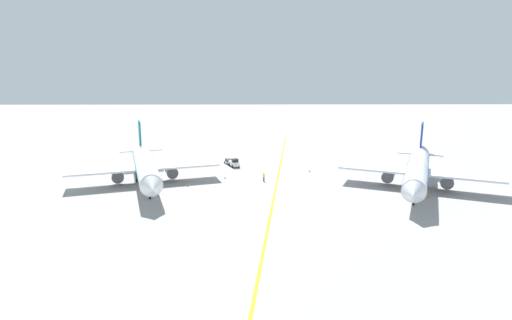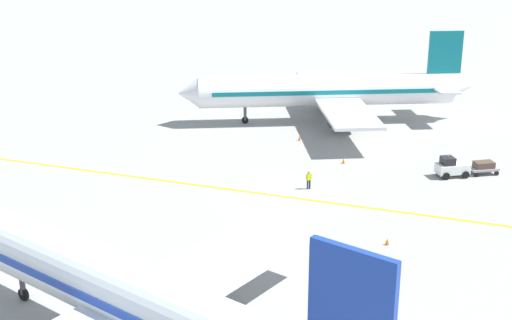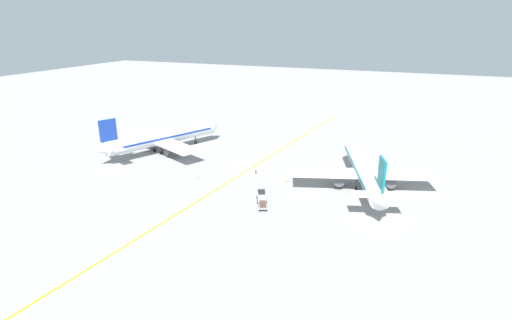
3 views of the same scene
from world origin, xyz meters
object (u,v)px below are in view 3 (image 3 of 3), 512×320
at_px(airplane_at_gate, 162,138).
at_px(baggage_tug_white, 262,196).
at_px(traffic_cone_far_edge, 177,144).
at_px(airplane_adjacent_stand, 364,170).
at_px(traffic_cone_by_wingtip, 324,176).
at_px(ground_crew_worker, 256,170).
at_px(traffic_cone_mid_apron, 198,178).
at_px(baggage_cart_trailing, 263,205).
at_px(traffic_cone_near_nose, 286,181).

xyz_separation_m(airplane_at_gate, baggage_tug_white, (33.93, -17.88, -2.81)).
bearing_deg(traffic_cone_far_edge, airplane_adjacent_stand, -11.22).
relative_size(baggage_tug_white, traffic_cone_by_wingtip, 6.10).
height_order(ground_crew_worker, traffic_cone_by_wingtip, ground_crew_worker).
relative_size(airplane_at_gate, airplane_adjacent_stand, 0.97).
bearing_deg(airplane_at_gate, traffic_cone_mid_apron, -36.30).
distance_m(baggage_tug_white, traffic_cone_far_edge, 41.20).
bearing_deg(airplane_adjacent_stand, traffic_cone_mid_apron, -164.95).
distance_m(baggage_tug_white, baggage_cart_trailing, 3.30).
bearing_deg(traffic_cone_by_wingtip, baggage_tug_white, -116.80).
distance_m(airplane_adjacent_stand, traffic_cone_far_edge, 51.14).
bearing_deg(traffic_cone_far_edge, airplane_at_gate, -92.16).
distance_m(airplane_adjacent_stand, baggage_tug_white, 21.53).
relative_size(ground_crew_worker, traffic_cone_by_wingtip, 3.05).
bearing_deg(traffic_cone_far_edge, baggage_tug_white, -35.08).
bearing_deg(airplane_at_gate, traffic_cone_near_nose, -12.14).
height_order(airplane_at_gate, baggage_tug_white, airplane_at_gate).
height_order(traffic_cone_near_nose, traffic_cone_mid_apron, same).
distance_m(baggage_cart_trailing, traffic_cone_near_nose, 13.28).
relative_size(baggage_tug_white, traffic_cone_mid_apron, 6.10).
xyz_separation_m(airplane_at_gate, traffic_cone_near_nose, (35.36, -7.60, -3.43)).
height_order(traffic_cone_by_wingtip, traffic_cone_far_edge, same).
bearing_deg(traffic_cone_by_wingtip, traffic_cone_far_edge, 169.38).
xyz_separation_m(baggage_tug_white, traffic_cone_near_nose, (1.42, 10.28, -0.63)).
height_order(airplane_at_gate, ground_crew_worker, airplane_at_gate).
height_order(airplane_at_gate, airplane_adjacent_stand, same).
bearing_deg(traffic_cone_far_edge, traffic_cone_near_nose, -20.87).
bearing_deg(ground_crew_worker, traffic_cone_mid_apron, -143.10).
xyz_separation_m(airplane_adjacent_stand, traffic_cone_far_edge, (-50.05, 9.93, -3.43)).
xyz_separation_m(airplane_at_gate, traffic_cone_by_wingtip, (41.94, -2.03, -3.43)).
distance_m(airplane_adjacent_stand, baggage_cart_trailing, 22.63).
height_order(ground_crew_worker, traffic_cone_mid_apron, ground_crew_worker).
xyz_separation_m(baggage_cart_trailing, traffic_cone_far_edge, (-35.11, 26.66, -0.49)).
xyz_separation_m(traffic_cone_near_nose, traffic_cone_far_edge, (-35.14, 13.40, 0.00)).
bearing_deg(baggage_tug_white, traffic_cone_mid_apron, 163.12).
distance_m(airplane_at_gate, ground_crew_worker, 28.30).
xyz_separation_m(baggage_tug_white, traffic_cone_far_edge, (-33.71, 23.67, -0.63)).
height_order(airplane_adjacent_stand, baggage_tug_white, airplane_adjacent_stand).
height_order(baggage_tug_white, traffic_cone_mid_apron, baggage_tug_white).
height_order(ground_crew_worker, traffic_cone_far_edge, ground_crew_worker).
relative_size(ground_crew_worker, traffic_cone_near_nose, 3.05).
distance_m(traffic_cone_near_nose, traffic_cone_mid_apron, 18.55).
bearing_deg(airplane_at_gate, traffic_cone_by_wingtip, -2.77).
bearing_deg(baggage_cart_trailing, airplane_at_gate, 149.43).
height_order(baggage_cart_trailing, traffic_cone_near_nose, baggage_cart_trailing).
xyz_separation_m(traffic_cone_by_wingtip, traffic_cone_far_edge, (-41.72, 7.82, 0.00)).
height_order(baggage_tug_white, traffic_cone_far_edge, baggage_tug_white).
height_order(traffic_cone_mid_apron, traffic_cone_far_edge, same).
height_order(traffic_cone_near_nose, traffic_cone_by_wingtip, same).
relative_size(airplane_at_gate, baggage_tug_white, 10.02).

